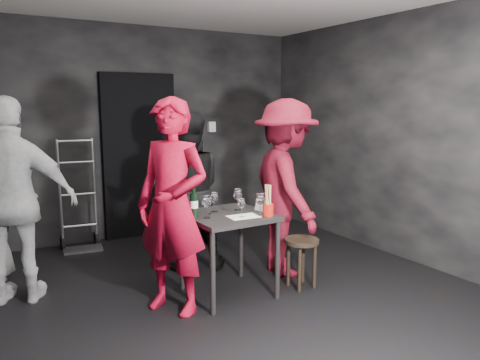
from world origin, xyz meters
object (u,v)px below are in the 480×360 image
man_maroon (286,172)px  woman_black (187,184)px  hand_truck (81,230)px  wine_bottle (194,204)px  bystander_cream (12,181)px  stool (302,249)px  server_red (172,187)px  tasting_table (228,224)px  breadstick_cup (268,201)px

man_maroon → woman_black: bearing=64.1°
hand_truck → wine_bottle: size_ratio=4.54×
bystander_cream → wine_bottle: bearing=174.0°
stool → server_red: 1.42m
tasting_table → server_red: (-0.56, -0.06, 0.41)m
bystander_cream → breadstick_cup: (1.93, -1.02, -0.19)m
woman_black → man_maroon: bearing=158.1°
wine_bottle → breadstick_cup: breadstick_cup is taller
server_red → woman_black: (0.52, 0.89, -0.15)m
man_maroon → wine_bottle: 1.09m
breadstick_cup → server_red: bearing=168.1°
server_red → bystander_cream: (-1.11, 0.85, 0.01)m
man_maroon → bystander_cream: (-2.42, 0.60, 0.03)m
tasting_table → man_maroon: (0.76, 0.19, 0.39)m
stool → man_maroon: size_ratio=0.22×
server_red → man_maroon: 1.34m
woman_black → wine_bottle: bearing=87.4°
tasting_table → breadstick_cup: bearing=-41.7°
bystander_cream → breadstick_cup: 2.19m
tasting_table → man_maroon: bearing=13.8°
bystander_cream → server_red: bearing=165.0°
tasting_table → stool: 0.76m
stool → breadstick_cup: breadstick_cup is taller
woman_black → bystander_cream: (-1.63, -0.04, 0.17)m
stool → wine_bottle: wine_bottle is taller
wine_bottle → man_maroon: bearing=7.3°
stool → wine_bottle: 1.13m
server_red → woman_black: size_ratio=1.17×
woman_black → bystander_cream: bearing=18.3°
woman_black → man_maroon: size_ratio=0.86×
tasting_table → wine_bottle: wine_bottle is taller
bystander_cream → tasting_table: bearing=177.3°
breadstick_cup → tasting_table: bearing=138.3°
man_maroon → bystander_cream: bystander_cream is taller
server_red → wine_bottle: (0.25, 0.11, -0.20)m
tasting_table → breadstick_cup: size_ratio=2.51×
tasting_table → wine_bottle: 0.38m
hand_truck → server_red: 2.30m
tasting_table → stool: (0.67, -0.21, -0.28)m
hand_truck → woman_black: 1.64m
server_red → man_maroon: size_ratio=1.01×
woman_black → breadstick_cup: woman_black is taller
server_red → breadstick_cup: 0.86m
man_maroon → breadstick_cup: man_maroon is taller
server_red → woman_black: 1.04m
woman_black → wine_bottle: (-0.28, -0.77, -0.04)m
tasting_table → woman_black: woman_black is taller
tasting_table → wine_bottle: size_ratio=2.59×
wine_bottle → breadstick_cup: (0.58, -0.29, 0.02)m
stool → wine_bottle: bearing=165.3°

